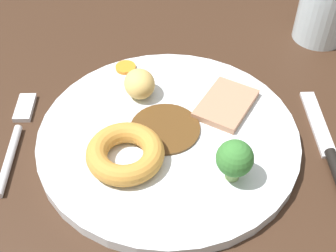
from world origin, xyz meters
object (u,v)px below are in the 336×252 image
carrot_coin_front (125,67)px  dinner_plate (168,137)px  meat_slice_main (226,104)px  broccoli_floret (234,159)px  yorkshire_pudding (125,153)px  water_glass (324,9)px  roast_potato_left (139,84)px  fork (16,137)px  knife (331,159)px

carrot_coin_front → dinner_plate: bearing=-64.2°
meat_slice_main → broccoli_floret: 10.62cm
yorkshire_pudding → water_glass: size_ratio=0.90×
water_glass → yorkshire_pudding: bearing=-136.6°
yorkshire_pudding → carrot_coin_front: 15.32cm
dinner_plate → meat_slice_main: size_ratio=3.80×
roast_potato_left → fork: roast_potato_left is taller
knife → fork: bearing=83.2°
meat_slice_main → carrot_coin_front: size_ratio=2.94×
yorkshire_pudding → knife: size_ratio=0.44×
meat_slice_main → fork: 24.15cm
carrot_coin_front → broccoli_floret: size_ratio=0.55×
broccoli_floret → dinner_plate: bearing=135.9°
meat_slice_main → roast_potato_left: bearing=168.0°
dinner_plate → fork: bearing=178.9°
yorkshire_pudding → roast_potato_left: 10.39cm
broccoli_floret → water_glass: water_glass is taller
dinner_plate → water_glass: 29.88cm
dinner_plate → fork: 17.11cm
meat_slice_main → roast_potato_left: size_ratio=1.84×
meat_slice_main → water_glass: bearing=47.7°
knife → broccoli_floret: bearing=104.5°
roast_potato_left → water_glass: (24.87, 14.11, 1.44)cm
carrot_coin_front → knife: (22.92, -14.28, -1.16)cm
meat_slice_main → water_glass: 22.13cm
knife → meat_slice_main: bearing=54.9°
dinner_plate → carrot_coin_front: carrot_coin_front is taller
meat_slice_main → fork: size_ratio=0.50×
yorkshire_pudding → broccoli_floret: 11.10cm
water_glass → carrot_coin_front: bearing=-161.2°
knife → yorkshire_pudding: bearing=91.3°
dinner_plate → knife: dinner_plate is taller
dinner_plate → knife: 17.74cm
broccoli_floret → fork: bearing=164.5°
dinner_plate → knife: size_ratio=1.55×
dinner_plate → knife: (17.47, -3.03, -0.25)cm
yorkshire_pudding → broccoli_floret: size_ratio=1.71×
dinner_plate → fork: dinner_plate is taller
knife → carrot_coin_front: bearing=56.8°
dinner_plate → knife: bearing=-9.8°
fork → broccoli_floret: bearing=-106.9°
roast_potato_left → broccoli_floret: bearing=-52.0°
dinner_plate → roast_potato_left: 7.54cm
dinner_plate → broccoli_floret: (6.36, -6.17, 3.44)cm
broccoli_floret → knife: broccoli_floret is taller
yorkshire_pudding → roast_potato_left: size_ratio=1.96×
knife → roast_potato_left: bearing=64.6°
fork → knife: size_ratio=0.82×
roast_potato_left → knife: (20.86, -9.35, -2.59)cm
broccoli_floret → knife: 12.13cm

